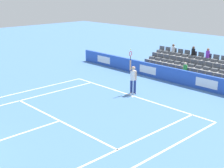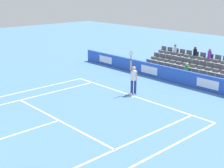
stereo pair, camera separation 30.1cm
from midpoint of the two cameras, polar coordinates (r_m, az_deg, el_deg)
The scene contains 10 objects.
line_baseline at distance 19.48m, azimuth 4.51°, elevation -2.24°, with size 10.97×0.10×0.01m, color white.
line_service at distance 16.15m, azimuth -9.01°, elevation -6.50°, with size 8.23×0.10×0.01m, color white.
line_singles_sideline_left at distance 19.32m, azimuth -16.97°, elevation -3.10°, with size 0.10×11.89×0.01m, color white.
line_singles_sideline_right at distance 12.95m, azimuth -0.29°, elevation -12.43°, with size 0.10×11.89×0.01m, color white.
line_doubles_sideline_left at distance 20.51m, azimuth -18.66°, elevation -2.11°, with size 0.10×11.89×0.01m, color white.
line_doubles_sideline_right at distance 12.11m, azimuth 4.23°, elevation -14.73°, with size 0.10×11.89×0.01m, color white.
line_centre_mark at distance 19.41m, azimuth 4.31°, elevation -2.30°, with size 0.10×0.20×0.01m, color white.
sponsor_barrier at distance 22.52m, azimuth 11.99°, elevation 1.41°, with size 19.73×0.22×1.02m.
tennis_player at distance 19.64m, azimuth 4.34°, elevation 0.95°, with size 0.54×0.41×2.85m.
stadium_stand at distance 24.38m, azimuth 15.21°, elevation 2.44°, with size 8.06×2.85×2.17m.
Camera 2 is at (-12.59, 1.55, 6.31)m, focal length 50.71 mm.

